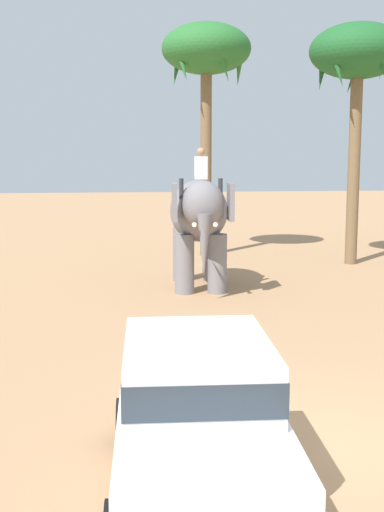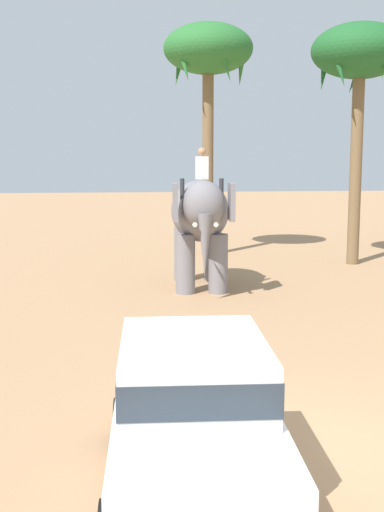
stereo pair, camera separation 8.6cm
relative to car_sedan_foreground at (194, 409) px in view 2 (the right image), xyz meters
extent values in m
plane|color=tan|center=(1.45, 0.80, -0.93)|extent=(120.00, 120.00, 0.00)
cube|color=white|center=(0.00, -0.04, -0.25)|extent=(1.92, 4.19, 0.76)
cube|color=white|center=(0.00, 0.06, 0.45)|extent=(1.67, 2.18, 0.64)
cube|color=#2D3842|center=(0.00, 0.06, 0.45)|extent=(1.69, 2.20, 0.35)
cylinder|color=black|center=(0.92, 1.19, -0.63)|extent=(0.21, 0.61, 0.60)
cylinder|color=black|center=(-0.78, 1.28, -0.63)|extent=(0.21, 0.61, 0.60)
ellipsoid|color=slate|center=(1.57, 11.46, 1.22)|extent=(1.82, 3.21, 1.70)
cylinder|color=slate|center=(1.95, 10.50, -0.13)|extent=(0.52, 0.52, 1.60)
cylinder|color=slate|center=(1.07, 10.56, -0.13)|extent=(0.52, 0.52, 1.60)
cylinder|color=slate|center=(2.08, 12.35, -0.13)|extent=(0.52, 0.52, 1.60)
cylinder|color=slate|center=(1.20, 12.42, -0.13)|extent=(0.52, 0.52, 1.60)
ellipsoid|color=slate|center=(1.46, 9.83, 1.52)|extent=(1.17, 1.08, 1.20)
cube|color=slate|center=(2.19, 9.88, 1.57)|extent=(0.18, 0.81, 0.96)
cube|color=slate|center=(0.75, 9.98, 1.57)|extent=(0.18, 0.81, 0.96)
cone|color=slate|center=(1.43, 9.39, 0.52)|extent=(0.38, 0.38, 1.60)
cone|color=beige|center=(1.69, 9.42, 1.02)|extent=(0.16, 0.57, 0.21)
cone|color=beige|center=(1.17, 9.45, 1.02)|extent=(0.16, 0.57, 0.21)
cube|color=white|center=(1.51, 10.61, 2.42)|extent=(0.36, 0.26, 0.60)
sphere|color=#A87A56|center=(1.51, 10.61, 2.84)|extent=(0.22, 0.22, 0.22)
cylinder|color=#333338|center=(2.03, 10.57, 1.87)|extent=(0.12, 0.12, 0.55)
cylinder|color=#333338|center=(1.00, 10.64, 1.87)|extent=(0.12, 0.12, 0.55)
cylinder|color=brown|center=(2.64, 17.33, 2.69)|extent=(0.41, 0.41, 7.25)
ellipsoid|color=#286B2D|center=(2.64, 17.33, 6.52)|extent=(3.20, 3.20, 1.80)
cone|color=#286B2D|center=(3.84, 17.33, 6.02)|extent=(0.40, 0.92, 1.64)
cone|color=#286B2D|center=(3.01, 18.47, 6.02)|extent=(0.91, 0.57, 1.67)
cone|color=#286B2D|center=(1.67, 18.03, 6.02)|extent=(0.73, 0.83, 1.69)
cone|color=#286B2D|center=(1.67, 16.62, 6.02)|extent=(0.73, 0.83, 1.69)
cone|color=#286B2D|center=(3.01, 16.18, 6.02)|extent=(0.91, 0.57, 1.67)
cone|color=#286B2D|center=(10.18, 19.70, 6.50)|extent=(0.73, 0.83, 1.69)
cylinder|color=brown|center=(7.30, 14.78, 2.51)|extent=(0.40, 0.40, 6.87)
ellipsoid|color=#1E5B28|center=(7.30, 14.78, 6.14)|extent=(3.20, 3.20, 1.80)
cone|color=#1E5B28|center=(7.67, 15.92, 5.64)|extent=(0.91, 0.57, 1.67)
cone|color=#1E5B28|center=(6.33, 15.48, 5.64)|extent=(0.73, 0.83, 1.69)
cone|color=#1E5B28|center=(6.33, 14.07, 5.64)|extent=(0.73, 0.83, 1.69)
cone|color=#1E5B28|center=(7.67, 13.64, 5.64)|extent=(0.91, 0.57, 1.67)
camera|label=1|loc=(-0.92, -6.83, 2.74)|focal=46.50mm
camera|label=2|loc=(-0.84, -6.84, 2.74)|focal=46.50mm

